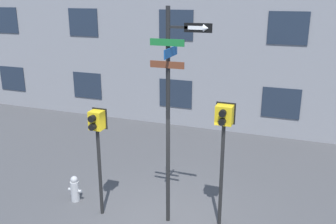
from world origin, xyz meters
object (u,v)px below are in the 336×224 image
Objects in this scene: pedestrian_signal_left at (97,134)px; fire_hydrant at (75,189)px; street_sign_pole at (171,104)px; pedestrian_signal_right at (223,131)px.

fire_hydrant is at bearing 162.90° from pedestrian_signal_left.
fire_hydrant is (-2.59, 0.01, -2.51)m from street_sign_pole.
street_sign_pole is at bearing 9.31° from pedestrian_signal_left.
pedestrian_signal_right is at bearing 10.68° from pedestrian_signal_left.
pedestrian_signal_left is at bearing -17.10° from fire_hydrant.
fire_hydrant is at bearing -176.37° from pedestrian_signal_right.
pedestrian_signal_right reaches higher than fire_hydrant.
fire_hydrant is (-0.93, 0.29, -1.72)m from pedestrian_signal_left.
fire_hydrant is (-3.68, -0.23, -1.95)m from pedestrian_signal_right.
pedestrian_signal_left is at bearing -170.69° from street_sign_pole.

